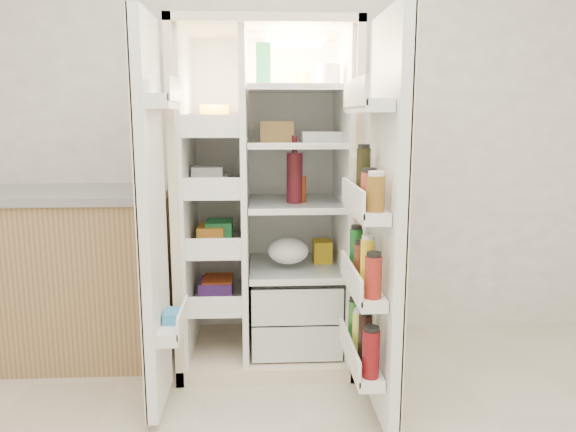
{
  "coord_description": "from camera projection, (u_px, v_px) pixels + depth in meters",
  "views": [
    {
      "loc": [
        -0.16,
        -1.31,
        1.34
      ],
      "look_at": [
        -0.03,
        1.25,
        0.87
      ],
      "focal_mm": 34.0,
      "sensor_mm": 36.0,
      "label": 1
    }
  ],
  "objects": [
    {
      "name": "fridge_door",
      "position": [
        380.0,
        229.0,
        2.34
      ],
      "size": [
        0.17,
        0.58,
        1.72
      ],
      "color": "white",
      "rests_on": "floor"
    },
    {
      "name": "wall_back",
      "position": [
        286.0,
        115.0,
        3.25
      ],
      "size": [
        4.0,
        0.02,
        2.7
      ],
      "primitive_type": "cube",
      "color": "white",
      "rests_on": "floor"
    },
    {
      "name": "freezer_door",
      "position": [
        153.0,
        221.0,
        2.37
      ],
      "size": [
        0.15,
        0.4,
        1.72
      ],
      "color": "white",
      "rests_on": "floor"
    },
    {
      "name": "kitchen_counter",
      "position": [
        55.0,
        273.0,
        3.06
      ],
      "size": [
        1.3,
        0.69,
        0.95
      ],
      "color": "#A27E51",
      "rests_on": "floor"
    },
    {
      "name": "refrigerator",
      "position": [
        269.0,
        226.0,
        3.02
      ],
      "size": [
        0.92,
        0.7,
        1.8
      ],
      "color": "beige",
      "rests_on": "floor"
    }
  ]
}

